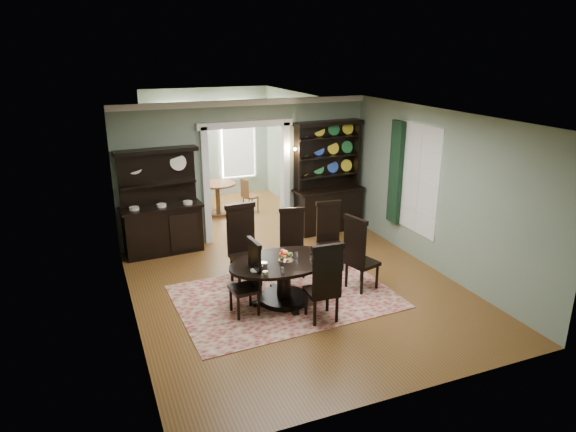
% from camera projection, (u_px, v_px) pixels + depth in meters
% --- Properties ---
extents(room, '(5.51, 6.01, 3.01)m').
position_uv_depth(room, '(301.00, 204.00, 8.42)').
color(room, brown).
rests_on(room, ground).
extents(parlor, '(3.51, 3.50, 3.01)m').
position_uv_depth(parlor, '(216.00, 149.00, 13.26)').
color(parlor, brown).
rests_on(parlor, ground).
extents(doorway_trim, '(2.08, 0.25, 2.57)m').
position_uv_depth(doorway_trim, '(246.00, 165.00, 11.00)').
color(doorway_trim, silver).
rests_on(doorway_trim, floor).
extents(right_window, '(0.15, 1.47, 2.12)m').
position_uv_depth(right_window, '(407.00, 176.00, 10.15)').
color(right_window, white).
rests_on(right_window, wall_right).
extents(wall_sconce, '(0.27, 0.21, 0.21)m').
position_uv_depth(wall_sconce, '(289.00, 151.00, 11.12)').
color(wall_sconce, gold).
rests_on(wall_sconce, back_wall_right).
extents(rug, '(3.67, 2.63, 0.01)m').
position_uv_depth(rug, '(285.00, 296.00, 8.70)').
color(rug, maroon).
rests_on(rug, floor).
extents(dining_table, '(1.93, 1.84, 0.73)m').
position_uv_depth(dining_table, '(284.00, 273.00, 8.40)').
color(dining_table, black).
rests_on(dining_table, rug).
extents(centerpiece, '(1.22, 0.78, 0.20)m').
position_uv_depth(centerpiece, '(286.00, 259.00, 8.25)').
color(centerpiece, white).
rests_on(centerpiece, dining_table).
extents(chair_far_left, '(0.56, 0.53, 1.44)m').
position_uv_depth(chair_far_left, '(243.00, 242.00, 9.07)').
color(chair_far_left, black).
rests_on(chair_far_left, rug).
extents(chair_far_mid, '(0.56, 0.54, 1.25)m').
position_uv_depth(chair_far_mid, '(292.00, 240.00, 9.43)').
color(chair_far_mid, black).
rests_on(chair_far_mid, rug).
extents(chair_far_right, '(0.53, 0.51, 1.29)m').
position_uv_depth(chair_far_right, '(329.00, 233.00, 9.72)').
color(chair_far_right, black).
rests_on(chair_far_right, rug).
extents(chair_end_left, '(0.46, 0.48, 1.21)m').
position_uv_depth(chair_end_left, '(250.00, 276.00, 8.01)').
color(chair_end_left, black).
rests_on(chair_end_left, rug).
extents(chair_end_right, '(0.59, 0.61, 1.35)m').
position_uv_depth(chair_end_right, '(358.00, 252.00, 8.74)').
color(chair_end_right, black).
rests_on(chair_end_right, rug).
extents(chair_near, '(0.51, 0.48, 1.31)m').
position_uv_depth(chair_near, '(325.00, 281.00, 7.70)').
color(chair_near, black).
rests_on(chair_near, rug).
extents(sideboard, '(1.66, 0.68, 2.14)m').
position_uv_depth(sideboard, '(162.00, 217.00, 10.38)').
color(sideboard, black).
rests_on(sideboard, floor).
extents(welsh_dresser, '(1.64, 0.69, 2.49)m').
position_uv_depth(welsh_dresser, '(328.00, 192.00, 11.64)').
color(welsh_dresser, black).
rests_on(welsh_dresser, floor).
extents(parlor_table, '(0.89, 0.89, 0.83)m').
position_uv_depth(parlor_table, '(218.00, 194.00, 12.77)').
color(parlor_table, brown).
rests_on(parlor_table, parlor_floor).
extents(parlor_chair_left, '(0.43, 0.42, 0.98)m').
position_uv_depth(parlor_chair_left, '(199.00, 196.00, 12.64)').
color(parlor_chair_left, brown).
rests_on(parlor_chair_left, parlor_floor).
extents(parlor_chair_right, '(0.41, 0.40, 0.90)m').
position_uv_depth(parlor_chair_right, '(248.00, 195.00, 12.93)').
color(parlor_chair_right, brown).
rests_on(parlor_chair_right, parlor_floor).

